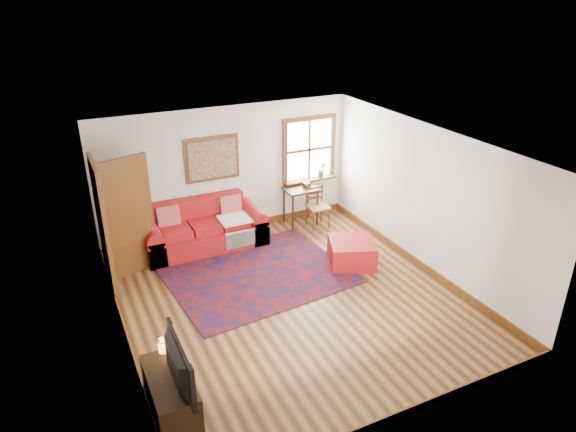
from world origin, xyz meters
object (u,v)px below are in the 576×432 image
red_ottoman (352,252)px  side_table (301,194)px  red_leather_sofa (204,232)px  media_cabinet (171,396)px  ladder_back_chair (317,204)px

red_ottoman → side_table: side_table is taller
red_leather_sofa → media_cabinet: bearing=-112.2°
red_leather_sofa → red_ottoman: 2.78m
ladder_back_chair → media_cabinet: 5.42m
red_leather_sofa → ladder_back_chair: size_ratio=2.58×
red_ottoman → ladder_back_chair: 1.67m
red_ottoman → ladder_back_chair: bearing=105.4°
red_ottoman → side_table: 1.91m
red_ottoman → media_cabinet: media_cabinet is taller
red_ottoman → side_table: bearing=114.1°
red_leather_sofa → red_ottoman: bearing=-39.7°
red_leather_sofa → side_table: 2.11m
ladder_back_chair → media_cabinet: size_ratio=0.86×
red_ottoman → media_cabinet: 4.27m
side_table → media_cabinet: 5.40m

